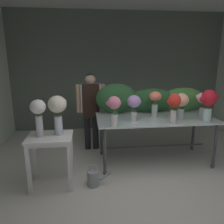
{
  "coord_description": "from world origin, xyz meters",
  "views": [
    {
      "loc": [
        -0.82,
        -2.14,
        1.89
      ],
      "look_at": [
        -0.44,
        1.18,
        1.02
      ],
      "focal_mm": 35.37,
      "sensor_mm": 36.0,
      "label": 1
    }
  ],
  "objects_px": {
    "vase_lilac_lilies": "(134,104)",
    "vase_white_roses_tall": "(38,113)",
    "vase_cream_lisianthus_tall": "(58,109)",
    "vase_rosy_roses": "(114,108)",
    "vase_blush_snapdragons": "(203,101)",
    "vase_coral_tulips": "(155,101)",
    "display_table_glass": "(155,124)",
    "vase_scarlet_peonies": "(174,105)",
    "vase_crimson_dahlias": "(208,102)",
    "watering_can": "(94,178)",
    "florist": "(91,104)",
    "side_table_white": "(50,144)",
    "vase_peach_hydrangea": "(181,103)"
  },
  "relations": [
    {
      "from": "vase_crimson_dahlias",
      "to": "vase_white_roses_tall",
      "type": "xyz_separation_m",
      "value": [
        -2.62,
        -0.27,
        -0.03
      ]
    },
    {
      "from": "vase_rosy_roses",
      "to": "vase_white_roses_tall",
      "type": "relative_size",
      "value": 0.88
    },
    {
      "from": "vase_lilac_lilies",
      "to": "vase_white_roses_tall",
      "type": "xyz_separation_m",
      "value": [
        -1.43,
        -0.43,
        0.0
      ]
    },
    {
      "from": "florist",
      "to": "vase_cream_lisianthus_tall",
      "type": "bearing_deg",
      "value": -111.92
    },
    {
      "from": "side_table_white",
      "to": "vase_lilac_lilies",
      "type": "distance_m",
      "value": 1.45
    },
    {
      "from": "display_table_glass",
      "to": "vase_cream_lisianthus_tall",
      "type": "bearing_deg",
      "value": -161.56
    },
    {
      "from": "vase_white_roses_tall",
      "to": "vase_coral_tulips",
      "type": "bearing_deg",
      "value": 18.2
    },
    {
      "from": "vase_coral_tulips",
      "to": "vase_white_roses_tall",
      "type": "bearing_deg",
      "value": -161.8
    },
    {
      "from": "display_table_glass",
      "to": "watering_can",
      "type": "xyz_separation_m",
      "value": [
        -1.12,
        -0.67,
        -0.59
      ]
    },
    {
      "from": "florist",
      "to": "vase_scarlet_peonies",
      "type": "relative_size",
      "value": 3.23
    },
    {
      "from": "vase_blush_snapdragons",
      "to": "vase_lilac_lilies",
      "type": "height_order",
      "value": "vase_lilac_lilies"
    },
    {
      "from": "display_table_glass",
      "to": "vase_scarlet_peonies",
      "type": "xyz_separation_m",
      "value": [
        0.18,
        -0.35,
        0.42
      ]
    },
    {
      "from": "vase_blush_snapdragons",
      "to": "watering_can",
      "type": "relative_size",
      "value": 1.21
    },
    {
      "from": "side_table_white",
      "to": "vase_cream_lisianthus_tall",
      "type": "relative_size",
      "value": 1.37
    },
    {
      "from": "vase_crimson_dahlias",
      "to": "vase_white_roses_tall",
      "type": "distance_m",
      "value": 2.63
    },
    {
      "from": "vase_scarlet_peonies",
      "to": "vase_white_roses_tall",
      "type": "bearing_deg",
      "value": -173.39
    },
    {
      "from": "vase_peach_hydrangea",
      "to": "vase_coral_tulips",
      "type": "height_order",
      "value": "vase_coral_tulips"
    },
    {
      "from": "display_table_glass",
      "to": "watering_can",
      "type": "bearing_deg",
      "value": -149.24
    },
    {
      "from": "florist",
      "to": "vase_blush_snapdragons",
      "type": "bearing_deg",
      "value": -20.21
    },
    {
      "from": "vase_coral_tulips",
      "to": "watering_can",
      "type": "xyz_separation_m",
      "value": [
        -1.11,
        -0.69,
        -0.99
      ]
    },
    {
      "from": "side_table_white",
      "to": "vase_peach_hydrangea",
      "type": "relative_size",
      "value": 1.75
    },
    {
      "from": "vase_crimson_dahlias",
      "to": "watering_can",
      "type": "height_order",
      "value": "vase_crimson_dahlias"
    },
    {
      "from": "vase_lilac_lilies",
      "to": "vase_white_roses_tall",
      "type": "distance_m",
      "value": 1.5
    },
    {
      "from": "vase_peach_hydrangea",
      "to": "vase_scarlet_peonies",
      "type": "distance_m",
      "value": 0.29
    },
    {
      "from": "florist",
      "to": "vase_lilac_lilies",
      "type": "bearing_deg",
      "value": -50.52
    },
    {
      "from": "display_table_glass",
      "to": "vase_blush_snapdragons",
      "type": "xyz_separation_m",
      "value": [
        0.83,
        -0.03,
        0.4
      ]
    },
    {
      "from": "vase_peach_hydrangea",
      "to": "vase_crimson_dahlias",
      "type": "distance_m",
      "value": 0.42
    },
    {
      "from": "vase_rosy_roses",
      "to": "vase_cream_lisianthus_tall",
      "type": "relative_size",
      "value": 0.82
    },
    {
      "from": "display_table_glass",
      "to": "vase_blush_snapdragons",
      "type": "relative_size",
      "value": 4.81
    },
    {
      "from": "vase_lilac_lilies",
      "to": "vase_rosy_roses",
      "type": "distance_m",
      "value": 0.43
    },
    {
      "from": "vase_cream_lisianthus_tall",
      "to": "vase_peach_hydrangea",
      "type": "bearing_deg",
      "value": 11.13
    },
    {
      "from": "vase_rosy_roses",
      "to": "vase_blush_snapdragons",
      "type": "bearing_deg",
      "value": 12.39
    },
    {
      "from": "vase_rosy_roses",
      "to": "side_table_white",
      "type": "bearing_deg",
      "value": -168.36
    },
    {
      "from": "vase_blush_snapdragons",
      "to": "vase_lilac_lilies",
      "type": "bearing_deg",
      "value": -174.68
    },
    {
      "from": "vase_blush_snapdragons",
      "to": "vase_peach_hydrangea",
      "type": "xyz_separation_m",
      "value": [
        -0.45,
        -0.11,
        -0.0
      ]
    },
    {
      "from": "vase_lilac_lilies",
      "to": "vase_peach_hydrangea",
      "type": "xyz_separation_m",
      "value": [
        0.81,
        0.01,
        -0.01
      ]
    },
    {
      "from": "vase_rosy_roses",
      "to": "watering_can",
      "type": "bearing_deg",
      "value": -140.46
    },
    {
      "from": "vase_cream_lisianthus_tall",
      "to": "watering_can",
      "type": "height_order",
      "value": "vase_cream_lisianthus_tall"
    },
    {
      "from": "vase_blush_snapdragons",
      "to": "vase_white_roses_tall",
      "type": "relative_size",
      "value": 0.81
    },
    {
      "from": "vase_lilac_lilies",
      "to": "vase_crimson_dahlias",
      "type": "xyz_separation_m",
      "value": [
        1.19,
        -0.17,
        0.03
      ]
    },
    {
      "from": "vase_peach_hydrangea",
      "to": "vase_scarlet_peonies",
      "type": "height_order",
      "value": "vase_scarlet_peonies"
    },
    {
      "from": "side_table_white",
      "to": "florist",
      "type": "distance_m",
      "value": 1.44
    },
    {
      "from": "vase_scarlet_peonies",
      "to": "watering_can",
      "type": "xyz_separation_m",
      "value": [
        -1.3,
        -0.32,
        -1.0
      ]
    },
    {
      "from": "vase_lilac_lilies",
      "to": "vase_coral_tulips",
      "type": "height_order",
      "value": "vase_coral_tulips"
    },
    {
      "from": "side_table_white",
      "to": "vase_rosy_roses",
      "type": "height_order",
      "value": "vase_rosy_roses"
    },
    {
      "from": "vase_white_roses_tall",
      "to": "vase_peach_hydrangea",
      "type": "bearing_deg",
      "value": 11.11
    },
    {
      "from": "vase_blush_snapdragons",
      "to": "vase_coral_tulips",
      "type": "relative_size",
      "value": 0.94
    },
    {
      "from": "vase_cream_lisianthus_tall",
      "to": "vase_rosy_roses",
      "type": "bearing_deg",
      "value": 10.1
    },
    {
      "from": "vase_lilac_lilies",
      "to": "vase_cream_lisianthus_tall",
      "type": "relative_size",
      "value": 0.76
    },
    {
      "from": "vase_blush_snapdragons",
      "to": "vase_rosy_roses",
      "type": "xyz_separation_m",
      "value": [
        -1.62,
        -0.36,
        0.0
      ]
    }
  ]
}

